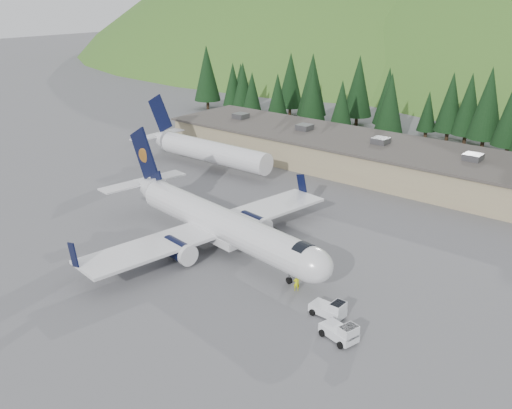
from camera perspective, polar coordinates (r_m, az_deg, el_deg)
The scene contains 8 objects.
ground at distance 67.30m, azimuth -3.25°, elevation -4.60°, with size 600.00×600.00×0.00m, color #5E5E62.
airliner at distance 66.76m, azimuth -3.87°, elevation -1.84°, with size 35.99×33.91×11.95m.
second_airliner at distance 97.32m, azimuth -5.43°, elevation 5.57°, with size 27.50×11.00×10.05m.
baggage_tug_a at distance 54.58m, azimuth 7.45°, elevation -10.36°, with size 3.35×2.07×1.77m.
baggage_tug_b at distance 51.43m, azimuth 8.54°, elevation -12.53°, with size 3.74×2.73×1.83m.
terminal_building at distance 98.24m, azimuth 9.64°, elevation 5.09°, with size 71.00×17.00×6.10m.
ramp_worker at distance 58.49m, azimuth 4.07°, elevation -7.86°, with size 0.62×0.41×1.71m, color #CDDA0D.
tree_line at distance 119.39m, azimuth 13.77°, elevation 10.15°, with size 112.12×18.04×14.39m.
Camera 1 is at (41.32, -44.52, 29.00)m, focal length 40.00 mm.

